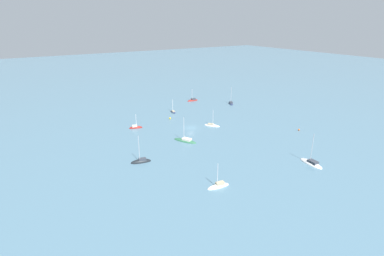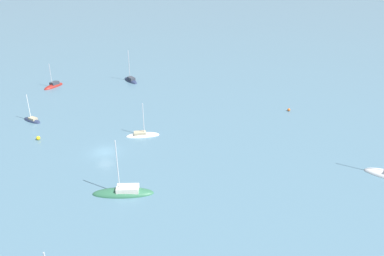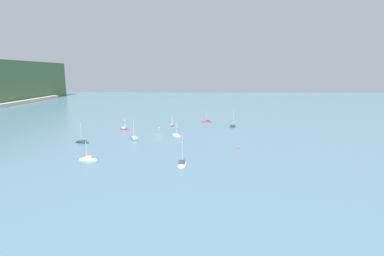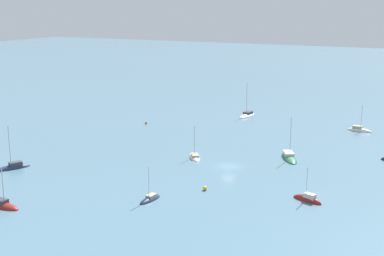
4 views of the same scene
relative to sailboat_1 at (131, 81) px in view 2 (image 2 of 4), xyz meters
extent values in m
plane|color=slate|center=(-19.89, 36.48, -0.13)|extent=(600.00, 600.00, 0.00)
ellipsoid|color=#232D4C|center=(0.05, -0.03, -0.13)|extent=(6.73, 4.89, 1.53)
cube|color=#333842|center=(-0.41, 0.23, 0.70)|extent=(2.74, 2.33, 0.82)
cylinder|color=#B2B2B7|center=(0.34, -0.19, 4.36)|extent=(0.14, 0.14, 8.14)
ellipsoid|color=#232D4C|center=(2.64, 32.28, -0.13)|extent=(5.16, 2.08, 1.23)
cube|color=tan|center=(2.25, 32.32, 0.47)|extent=(1.91, 1.28, 0.52)
cylinder|color=silver|center=(2.89, 32.25, 2.95)|extent=(0.14, 0.14, 5.49)
ellipsoid|color=white|center=(-22.32, 27.91, -0.13)|extent=(6.33, 5.35, 1.30)
cube|color=tan|center=(-21.91, 28.22, 0.49)|extent=(2.67, 2.45, 0.53)
cylinder|color=silver|center=(-22.58, 27.72, 3.39)|extent=(0.14, 0.14, 6.33)
ellipsoid|color=maroon|center=(15.57, 13.35, -0.13)|extent=(2.15, 6.26, 1.55)
cube|color=#333842|center=(15.56, 12.85, 0.71)|extent=(1.46, 2.27, 0.82)
cylinder|color=#B2B2B7|center=(15.57, 13.66, 3.24)|extent=(0.14, 0.14, 5.89)
ellipsoid|color=#2D6647|center=(-30.49, 45.52, -0.13)|extent=(9.13, 6.52, 1.51)
cube|color=silver|center=(-31.12, 45.17, 0.69)|extent=(3.70, 3.11, 0.80)
cylinder|color=silver|center=(-30.10, 45.73, 4.45)|extent=(0.14, 0.14, 8.33)
sphere|color=orange|center=(-44.69, 2.50, 0.19)|extent=(0.63, 0.63, 0.63)
sphere|color=yellow|center=(-5.57, 38.21, 0.25)|extent=(0.75, 0.75, 0.75)
camera|label=1|loc=(-114.75, 95.50, 40.30)|focal=28.00mm
camera|label=2|loc=(-59.99, 82.01, 31.57)|focal=35.00mm
camera|label=3|loc=(-155.38, 17.28, 28.20)|focal=28.00mm
camera|label=4|loc=(72.27, 74.99, 31.07)|focal=50.00mm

